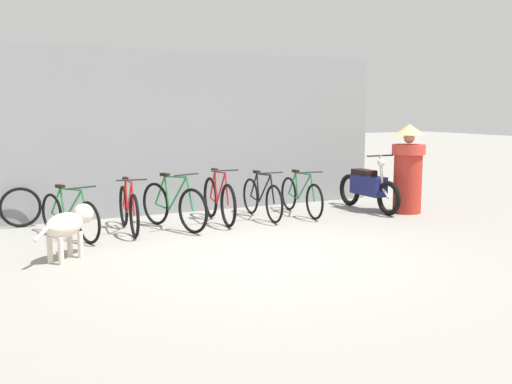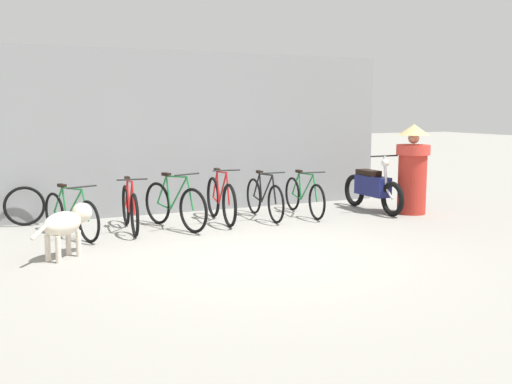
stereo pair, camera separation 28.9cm
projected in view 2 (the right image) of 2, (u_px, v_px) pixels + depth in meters
ground_plane at (261, 256)px, 7.82m from camera, size 60.00×60.00×0.00m
shop_wall_back at (176, 133)px, 10.93m from camera, size 8.47×0.20×2.93m
bicycle_0 at (71, 215)px, 8.94m from camera, size 0.65×1.62×0.80m
bicycle_1 at (130, 208)px, 9.39m from camera, size 0.46×1.63×0.86m
bicycle_2 at (175, 205)px, 9.56m from camera, size 0.62×1.61×0.91m
bicycle_3 at (221, 200)px, 10.11m from camera, size 0.46×1.67×0.92m
bicycle_4 at (264, 198)px, 10.44m from camera, size 0.46×1.64×0.85m
bicycle_5 at (304, 196)px, 10.77m from camera, size 0.46×1.68×0.82m
motorcycle at (373, 188)px, 11.16m from camera, size 0.58×1.84×1.07m
stray_dog at (67, 223)px, 7.69m from camera, size 0.89×0.80×0.68m
person_in_robes at (413, 168)px, 10.83m from camera, size 0.85×0.85×1.63m
spare_tire_left at (24, 206)px, 9.76m from camera, size 0.66×0.08×0.65m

